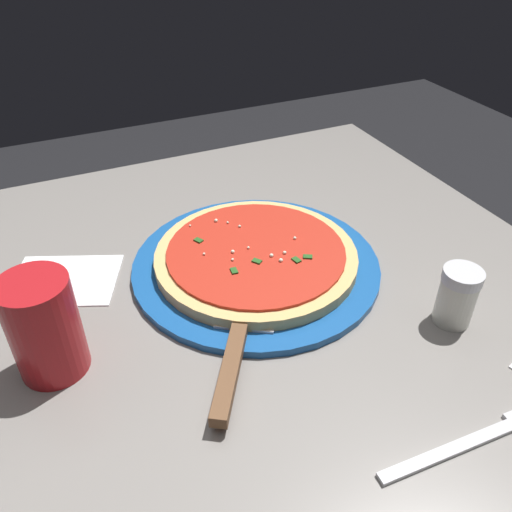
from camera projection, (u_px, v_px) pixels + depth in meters
name	position (u px, v px, depth m)	size (l,w,h in m)	color
restaurant_table	(240.00, 376.00, 0.76)	(0.89, 0.85, 0.76)	black
serving_plate	(256.00, 265.00, 0.71)	(0.33, 0.33, 0.01)	#195199
pizza	(256.00, 256.00, 0.70)	(0.27, 0.27, 0.02)	#DBB26B
pizza_server	(236.00, 345.00, 0.58)	(0.15, 0.21, 0.01)	silver
cup_tall_drink	(44.00, 327.00, 0.54)	(0.07, 0.07, 0.12)	#B2191E
napkin_loose_left	(65.00, 280.00, 0.69)	(0.14, 0.11, 0.00)	white
fork	(474.00, 440.00, 0.49)	(0.19, 0.03, 0.00)	silver
parmesan_shaker	(457.00, 296.00, 0.61)	(0.05, 0.05, 0.07)	silver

